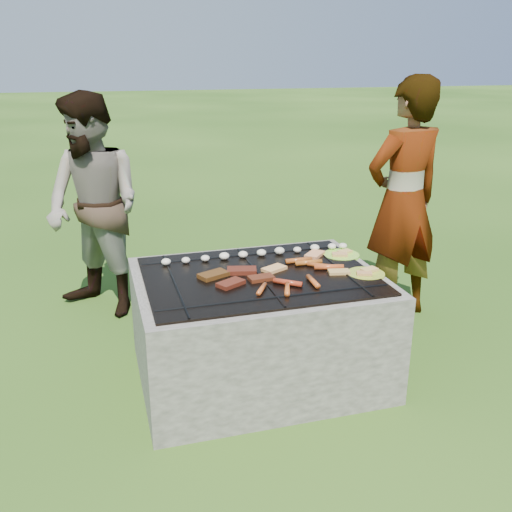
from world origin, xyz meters
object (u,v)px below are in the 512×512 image
at_px(plate_near, 366,274).
at_px(bystander, 94,207).
at_px(cook, 403,201).
at_px(plate_far, 341,255).
at_px(fire_pit, 259,330).

relative_size(plate_near, bystander, 0.15).
relative_size(cook, bystander, 1.07).
bearing_deg(plate_near, bystander, 136.75).
bearing_deg(plate_far, cook, 31.01).
relative_size(fire_pit, bystander, 0.86).
relative_size(fire_pit, plate_far, 5.21).
xyz_separation_m(fire_pit, plate_near, (0.56, -0.14, 0.33)).
bearing_deg(bystander, fire_pit, -5.98).
height_order(plate_far, cook, cook).
relative_size(fire_pit, plate_near, 5.63).
bearing_deg(bystander, plate_far, 13.46).
bearing_deg(cook, bystander, -28.30).
xyz_separation_m(plate_far, plate_near, (0.00, -0.32, 0.00)).
bearing_deg(cook, fire_pit, 13.96).
bearing_deg(fire_pit, bystander, 125.18).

